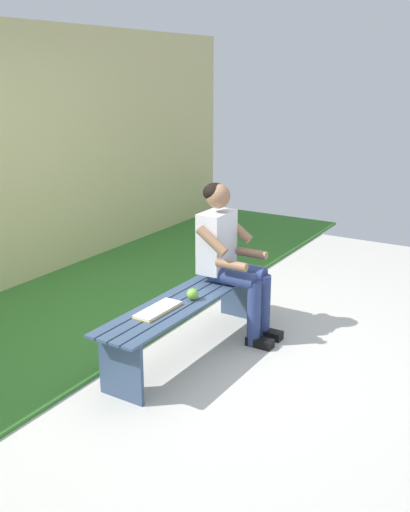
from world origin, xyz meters
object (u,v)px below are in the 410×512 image
at_px(bench_near, 188,309).
at_px(book_open, 158,310).
at_px(person_seated, 230,254).
at_px(apple, 193,294).

relative_size(bench_near, book_open, 4.57).
relative_size(bench_near, person_seated, 1.48).
distance_m(person_seated, apple, 0.54).
bearing_deg(apple, bench_near, -123.26).
bearing_deg(book_open, bench_near, 176.56).
bearing_deg(book_open, person_seated, 171.93).
xyz_separation_m(person_seated, book_open, (0.83, -0.13, -0.22)).
relative_size(bench_near, apple, 21.23).
bearing_deg(book_open, apple, 164.67).
xyz_separation_m(bench_near, book_open, (0.36, -0.03, 0.12)).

